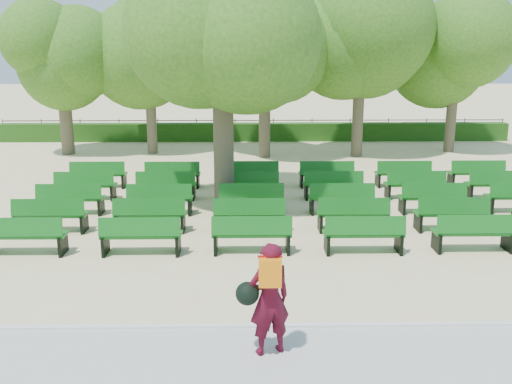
{
  "coord_description": "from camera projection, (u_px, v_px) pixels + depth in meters",
  "views": [
    {
      "loc": [
        -0.42,
        -15.13,
        4.72
      ],
      "look_at": [
        -0.18,
        -1.0,
        1.1
      ],
      "focal_mm": 40.0,
      "sensor_mm": 36.0,
      "label": 1
    }
  ],
  "objects": [
    {
      "name": "ground",
      "position": [
        262.0,
        221.0,
        15.83
      ],
      "size": [
        120.0,
        120.0,
        0.0
      ],
      "primitive_type": "plane",
      "color": "beige"
    },
    {
      "name": "paving",
      "position": [
        275.0,
        364.0,
        8.66
      ],
      "size": [
        30.0,
        2.2,
        0.06
      ],
      "primitive_type": "cube",
      "color": "#B0B1AC",
      "rests_on": "ground"
    },
    {
      "name": "curb",
      "position": [
        271.0,
        327.0,
        9.77
      ],
      "size": [
        30.0,
        0.12,
        0.1
      ],
      "primitive_type": "cube",
      "color": "silver",
      "rests_on": "ground"
    },
    {
      "name": "hedge",
      "position": [
        254.0,
        132.0,
        29.28
      ],
      "size": [
        26.0,
        0.7,
        0.9
      ],
      "primitive_type": "cube",
      "color": "#1F4B13",
      "rests_on": "ground"
    },
    {
      "name": "fence",
      "position": [
        254.0,
        139.0,
        29.78
      ],
      "size": [
        26.0,
        0.1,
        1.02
      ],
      "primitive_type": null,
      "color": "black",
      "rests_on": "ground"
    },
    {
      "name": "tree_line",
      "position": [
        256.0,
        155.0,
        25.52
      ],
      "size": [
        21.8,
        6.8,
        7.04
      ],
      "primitive_type": null,
      "color": "#3C6F1D",
      "rests_on": "ground"
    },
    {
      "name": "bench_array",
      "position": [
        296.0,
        210.0,
        16.59
      ],
      "size": [
        1.88,
        0.63,
        1.18
      ],
      "rotation": [
        0.0,
        0.0,
        -0.03
      ],
      "color": "#105D16",
      "rests_on": "ground"
    },
    {
      "name": "tree_among",
      "position": [
        222.0,
        34.0,
        15.96
      ],
      "size": [
        5.46,
        5.46,
        7.55
      ],
      "color": "brown",
      "rests_on": "ground"
    },
    {
      "name": "person",
      "position": [
        268.0,
        298.0,
        8.7
      ],
      "size": [
        0.9,
        0.64,
        1.81
      ],
      "rotation": [
        0.0,
        0.0,
        3.5
      ],
      "color": "#430918",
      "rests_on": "ground"
    }
  ]
}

